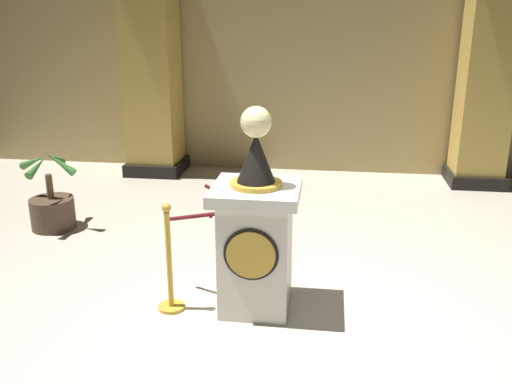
# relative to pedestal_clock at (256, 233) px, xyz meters

# --- Properties ---
(ground_plane) EXTENTS (11.80, 11.80, 0.00)m
(ground_plane) POSITION_rel_pedestal_clock_xyz_m (0.30, -0.24, -0.72)
(ground_plane) COLOR beige
(back_wall) EXTENTS (11.80, 0.16, 3.52)m
(back_wall) POSITION_rel_pedestal_clock_xyz_m (0.30, 4.78, 1.04)
(back_wall) COLOR tan
(back_wall) RESTS_ON ground_plane
(pedestal_clock) EXTENTS (0.74, 0.74, 1.83)m
(pedestal_clock) POSITION_rel_pedestal_clock_xyz_m (0.00, 0.00, 0.00)
(pedestal_clock) COLOR silver
(pedestal_clock) RESTS_ON ground_plane
(stanchion_near) EXTENTS (0.24, 0.24, 1.07)m
(stanchion_near) POSITION_rel_pedestal_clock_xyz_m (-0.23, 0.94, -0.34)
(stanchion_near) COLOR gold
(stanchion_near) RESTS_ON ground_plane
(stanchion_far) EXTENTS (0.24, 0.24, 1.00)m
(stanchion_far) POSITION_rel_pedestal_clock_xyz_m (-0.75, -0.14, -0.37)
(stanchion_far) COLOR gold
(stanchion_far) RESTS_ON ground_plane
(velvet_rope) EXTENTS (0.82, 0.84, 0.22)m
(velvet_rope) POSITION_rel_pedestal_clock_xyz_m (-0.49, 0.40, 0.07)
(velvet_rope) COLOR #591419
(column_left) EXTENTS (0.94, 0.94, 3.38)m
(column_left) POSITION_rel_pedestal_clock_xyz_m (-2.28, 4.26, 0.96)
(column_left) COLOR black
(column_left) RESTS_ON ground_plane
(column_right) EXTENTS (0.85, 0.85, 3.38)m
(column_right) POSITION_rel_pedestal_clock_xyz_m (2.87, 4.26, 0.96)
(column_right) COLOR black
(column_right) RESTS_ON ground_plane
(potted_palm_left) EXTENTS (0.77, 0.77, 0.99)m
(potted_palm_left) POSITION_rel_pedestal_clock_xyz_m (-2.76, 1.58, -0.44)
(potted_palm_left) COLOR #4C3828
(potted_palm_left) RESTS_ON ground_plane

